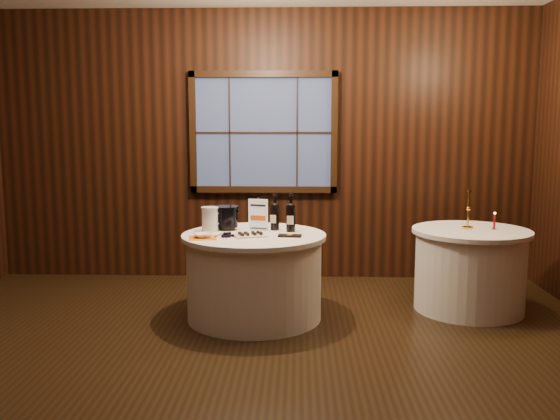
{
  "coord_description": "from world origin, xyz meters",
  "views": [
    {
      "loc": [
        0.4,
        -4.16,
        1.71
      ],
      "look_at": [
        0.23,
        0.9,
        1.0
      ],
      "focal_mm": 38.0,
      "sensor_mm": 36.0,
      "label": 1
    }
  ],
  "objects_px": {
    "port_bottle_right": "(291,215)",
    "chocolate_plate": "(250,235)",
    "port_bottle_left": "(275,214)",
    "red_candle": "(494,223)",
    "main_table": "(254,276)",
    "sign_stand": "(259,219)",
    "brass_candlestick": "(468,215)",
    "grape_bunch": "(227,235)",
    "glass_pitcher": "(210,219)",
    "side_table": "(470,269)",
    "cracker_bowl": "(203,235)",
    "chocolate_box": "(290,236)",
    "ice_bucket": "(227,217)"
  },
  "relations": [
    {
      "from": "grape_bunch",
      "to": "red_candle",
      "type": "distance_m",
      "value": 2.46
    },
    {
      "from": "ice_bucket",
      "to": "chocolate_plate",
      "type": "distance_m",
      "value": 0.43
    },
    {
      "from": "grape_bunch",
      "to": "glass_pitcher",
      "type": "distance_m",
      "value": 0.35
    },
    {
      "from": "main_table",
      "to": "cracker_bowl",
      "type": "height_order",
      "value": "cracker_bowl"
    },
    {
      "from": "sign_stand",
      "to": "chocolate_plate",
      "type": "distance_m",
      "value": 0.34
    },
    {
      "from": "main_table",
      "to": "chocolate_box",
      "type": "relative_size",
      "value": 6.36
    },
    {
      "from": "port_bottle_right",
      "to": "glass_pitcher",
      "type": "bearing_deg",
      "value": -172.89
    },
    {
      "from": "port_bottle_left",
      "to": "port_bottle_right",
      "type": "bearing_deg",
      "value": -7.02
    },
    {
      "from": "ice_bucket",
      "to": "grape_bunch",
      "type": "xyz_separation_m",
      "value": [
        0.05,
        -0.39,
        -0.09
      ]
    },
    {
      "from": "main_table",
      "to": "port_bottle_right",
      "type": "bearing_deg",
      "value": 20.73
    },
    {
      "from": "side_table",
      "to": "glass_pitcher",
      "type": "height_order",
      "value": "glass_pitcher"
    },
    {
      "from": "grape_bunch",
      "to": "port_bottle_right",
      "type": "bearing_deg",
      "value": 29.44
    },
    {
      "from": "port_bottle_right",
      "to": "chocolate_plate",
      "type": "bearing_deg",
      "value": -138.5
    },
    {
      "from": "port_bottle_right",
      "to": "ice_bucket",
      "type": "relative_size",
      "value": 1.59
    },
    {
      "from": "brass_candlestick",
      "to": "glass_pitcher",
      "type": "bearing_deg",
      "value": -174.39
    },
    {
      "from": "sign_stand",
      "to": "glass_pitcher",
      "type": "xyz_separation_m",
      "value": [
        -0.43,
        -0.1,
        0.01
      ]
    },
    {
      "from": "port_bottle_right",
      "to": "grape_bunch",
      "type": "height_order",
      "value": "port_bottle_right"
    },
    {
      "from": "main_table",
      "to": "port_bottle_left",
      "type": "relative_size",
      "value": 3.82
    },
    {
      "from": "side_table",
      "to": "grape_bunch",
      "type": "distance_m",
      "value": 2.3
    },
    {
      "from": "side_table",
      "to": "main_table",
      "type": "bearing_deg",
      "value": -171.47
    },
    {
      "from": "sign_stand",
      "to": "cracker_bowl",
      "type": "distance_m",
      "value": 0.61
    },
    {
      "from": "sign_stand",
      "to": "brass_candlestick",
      "type": "bearing_deg",
      "value": 18.32
    },
    {
      "from": "main_table",
      "to": "red_candle",
      "type": "distance_m",
      "value": 2.26
    },
    {
      "from": "brass_candlestick",
      "to": "port_bottle_right",
      "type": "bearing_deg",
      "value": -172.72
    },
    {
      "from": "ice_bucket",
      "to": "red_candle",
      "type": "bearing_deg",
      "value": 1.69
    },
    {
      "from": "port_bottle_left",
      "to": "chocolate_plate",
      "type": "bearing_deg",
      "value": -98.34
    },
    {
      "from": "chocolate_plate",
      "to": "grape_bunch",
      "type": "relative_size",
      "value": 1.78
    },
    {
      "from": "brass_candlestick",
      "to": "side_table",
      "type": "bearing_deg",
      "value": -51.5
    },
    {
      "from": "sign_stand",
      "to": "red_candle",
      "type": "relative_size",
      "value": 1.81
    },
    {
      "from": "port_bottle_left",
      "to": "cracker_bowl",
      "type": "height_order",
      "value": "port_bottle_left"
    },
    {
      "from": "red_candle",
      "to": "port_bottle_left",
      "type": "bearing_deg",
      "value": -177.94
    },
    {
      "from": "ice_bucket",
      "to": "chocolate_box",
      "type": "distance_m",
      "value": 0.68
    },
    {
      "from": "glass_pitcher",
      "to": "side_table",
      "type": "bearing_deg",
      "value": -18.88
    },
    {
      "from": "port_bottle_right",
      "to": "chocolate_box",
      "type": "distance_m",
      "value": 0.29
    },
    {
      "from": "sign_stand",
      "to": "brass_candlestick",
      "type": "relative_size",
      "value": 0.81
    },
    {
      "from": "chocolate_plate",
      "to": "cracker_bowl",
      "type": "bearing_deg",
      "value": -169.57
    },
    {
      "from": "grape_bunch",
      "to": "glass_pitcher",
      "type": "relative_size",
      "value": 0.81
    },
    {
      "from": "port_bottle_right",
      "to": "port_bottle_left",
      "type": "bearing_deg",
      "value": 155.92
    },
    {
      "from": "sign_stand",
      "to": "chocolate_box",
      "type": "height_order",
      "value": "sign_stand"
    },
    {
      "from": "ice_bucket",
      "to": "brass_candlestick",
      "type": "xyz_separation_m",
      "value": [
        2.24,
        0.13,
        0.02
      ]
    },
    {
      "from": "port_bottle_right",
      "to": "grape_bunch",
      "type": "bearing_deg",
      "value": -145.26
    },
    {
      "from": "chocolate_plate",
      "to": "grape_bunch",
      "type": "height_order",
      "value": "grape_bunch"
    },
    {
      "from": "chocolate_plate",
      "to": "grape_bunch",
      "type": "distance_m",
      "value": 0.2
    },
    {
      "from": "chocolate_plate",
      "to": "chocolate_box",
      "type": "relative_size",
      "value": 1.61
    },
    {
      "from": "side_table",
      "to": "chocolate_plate",
      "type": "relative_size",
      "value": 3.34
    },
    {
      "from": "port_bottle_right",
      "to": "chocolate_box",
      "type": "bearing_deg",
      "value": -85.57
    },
    {
      "from": "side_table",
      "to": "ice_bucket",
      "type": "bearing_deg",
      "value": -177.61
    },
    {
      "from": "ice_bucket",
      "to": "chocolate_box",
      "type": "bearing_deg",
      "value": -29.38
    },
    {
      "from": "main_table",
      "to": "grape_bunch",
      "type": "bearing_deg",
      "value": -139.83
    },
    {
      "from": "port_bottle_left",
      "to": "port_bottle_right",
      "type": "xyz_separation_m",
      "value": [
        0.15,
        -0.08,
        0.01
      ]
    }
  ]
}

